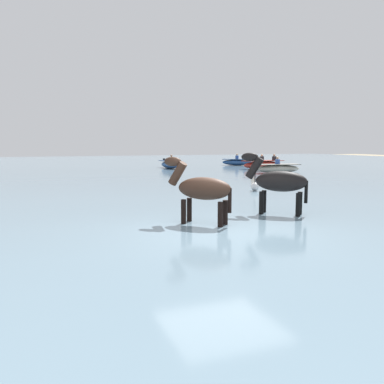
{
  "coord_description": "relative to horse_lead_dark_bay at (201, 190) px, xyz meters",
  "views": [
    {
      "loc": [
        -3.78,
        -7.91,
        2.25
      ],
      "look_at": [
        0.52,
        3.12,
        0.83
      ],
      "focal_mm": 38.17,
      "sensor_mm": 36.0,
      "label": 1
    }
  ],
  "objects": [
    {
      "name": "horse_trailing_black",
      "position": [
        2.46,
        0.5,
        0.04
      ],
      "size": [
        1.55,
        1.49,
        1.99
      ],
      "color": "black",
      "rests_on": "ground"
    },
    {
      "name": "water_surface",
      "position": [
        0.08,
        9.03,
        -0.97
      ],
      "size": [
        90.0,
        90.0,
        0.33
      ],
      "primitive_type": "cube",
      "color": "slate",
      "rests_on": "ground"
    },
    {
      "name": "ground_plane",
      "position": [
        0.08,
        -0.97,
        -1.14
      ],
      "size": [
        120.0,
        120.0,
        0.0
      ],
      "primitive_type": "plane",
      "color": "gray"
    },
    {
      "name": "boat_distant_east",
      "position": [
        6.17,
        21.16,
        -0.52
      ],
      "size": [
        0.96,
        3.12,
        1.05
      ],
      "color": "#28518E",
      "rests_on": "water_surface"
    },
    {
      "name": "horse_lead_dark_bay",
      "position": [
        0.0,
        0.0,
        0.0
      ],
      "size": [
        1.44,
        1.49,
        1.92
      ],
      "color": "#382319",
      "rests_on": "ground"
    },
    {
      "name": "boat_distant_west",
      "position": [
        12.38,
        17.72,
        -0.48
      ],
      "size": [
        3.5,
        1.47,
        1.12
      ],
      "color": "#BC382D",
      "rests_on": "water_surface"
    },
    {
      "name": "channel_buoy",
      "position": [
        4.64,
        5.5,
        -0.63
      ],
      "size": [
        0.34,
        0.34,
        0.78
      ],
      "color": "silver",
      "rests_on": "water_surface"
    },
    {
      "name": "boat_near_port",
      "position": [
        11.08,
        13.7,
        -0.51
      ],
      "size": [
        3.04,
        1.4,
        1.06
      ],
      "color": "#B2AD9E",
      "rests_on": "water_surface"
    },
    {
      "name": "boat_mid_outer",
      "position": [
        12.97,
        23.04,
        -0.52
      ],
      "size": [
        2.59,
        2.25,
        1.02
      ],
      "color": "#28518E",
      "rests_on": "water_surface"
    }
  ]
}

